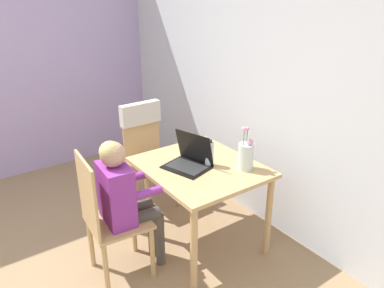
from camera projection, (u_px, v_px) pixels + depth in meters
wall_back at (275, 83)px, 2.94m from camera, size 6.40×0.05×2.50m
dining_table at (200, 177)px, 2.86m from camera, size 0.91×0.80×0.71m
chair_occupied at (108, 219)px, 2.56m from camera, size 0.43×0.43×0.96m
chair_spare at (145, 138)px, 3.50m from camera, size 0.44×0.41×0.97m
person_seated at (124, 193)px, 2.56m from camera, size 0.34×0.44×1.04m
laptop at (190, 159)px, 2.79m from camera, size 0.38×0.34×0.25m
flower_vase at (246, 155)px, 2.72m from camera, size 0.12×0.12×0.33m
water_bottle at (209, 153)px, 2.78m from camera, size 0.07×0.07×0.21m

